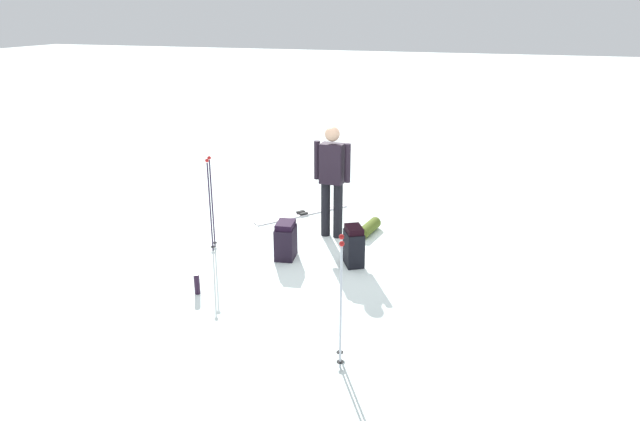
% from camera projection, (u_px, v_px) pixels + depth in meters
% --- Properties ---
extents(ground_plane, '(80.00, 80.00, 0.00)m').
position_uv_depth(ground_plane, '(320.00, 257.00, 7.99)').
color(ground_plane, white).
extents(skier_standing, '(0.24, 0.57, 1.70)m').
position_uv_depth(skier_standing, '(332.00, 176.00, 8.42)').
color(skier_standing, black).
rests_on(skier_standing, ground_plane).
extents(ski_pair_near, '(1.47, 1.24, 0.05)m').
position_uv_depth(ski_pair_near, '(302.00, 214.00, 9.63)').
color(ski_pair_near, silver).
rests_on(ski_pair_near, ground_plane).
extents(backpack_large_dark, '(0.41, 0.36, 0.55)m').
position_uv_depth(backpack_large_dark, '(354.00, 246.00, 7.68)').
color(backpack_large_dark, black).
rests_on(backpack_large_dark, ground_plane).
extents(backpack_bright, '(0.40, 0.31, 0.53)m').
position_uv_depth(backpack_bright, '(286.00, 240.00, 7.90)').
color(backpack_bright, black).
rests_on(backpack_bright, ground_plane).
extents(ski_poles_planted_near, '(0.23, 0.12, 1.33)m').
position_uv_depth(ski_poles_planted_near, '(341.00, 296.00, 5.37)').
color(ski_poles_planted_near, '#B3B9C6').
rests_on(ski_poles_planted_near, ground_plane).
extents(ski_poles_planted_far, '(0.21, 0.11, 1.37)m').
position_uv_depth(ski_poles_planted_far, '(211.00, 199.00, 8.02)').
color(ski_poles_planted_far, black).
rests_on(ski_poles_planted_far, ground_plane).
extents(sleeping_mat_rolled, '(0.57, 0.27, 0.18)m').
position_uv_depth(sleeping_mat_rolled, '(369.00, 228.00, 8.81)').
color(sleeping_mat_rolled, '#4F611F').
rests_on(sleeping_mat_rolled, ground_plane).
extents(thermos_bottle, '(0.07, 0.07, 0.26)m').
position_uv_depth(thermos_bottle, '(197.00, 284.00, 6.93)').
color(thermos_bottle, black).
rests_on(thermos_bottle, ground_plane).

